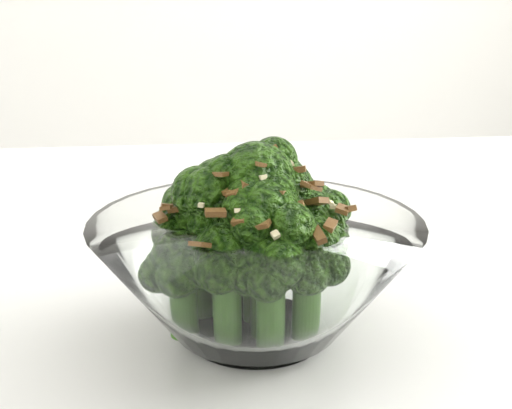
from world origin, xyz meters
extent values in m
cube|color=white|center=(-0.07, -0.10, 0.73)|extent=(1.28, 0.93, 0.04)
cylinder|color=white|center=(-0.12, -0.19, 0.75)|extent=(0.08, 0.08, 0.01)
cylinder|color=#2F5A17|center=(-0.12, -0.19, 0.80)|extent=(0.02, 0.02, 0.07)
sphere|color=#2C5910|center=(-0.12, -0.19, 0.84)|extent=(0.04, 0.04, 0.04)
cylinder|color=#2F5A17|center=(-0.10, -0.17, 0.79)|extent=(0.02, 0.02, 0.07)
sphere|color=#2C5910|center=(-0.10, -0.17, 0.84)|extent=(0.04, 0.04, 0.04)
cylinder|color=#2F5A17|center=(-0.13, -0.18, 0.79)|extent=(0.02, 0.02, 0.06)
sphere|color=#2C5910|center=(-0.13, -0.18, 0.84)|extent=(0.04, 0.04, 0.04)
cylinder|color=#2F5A17|center=(-0.12, -0.21, 0.79)|extent=(0.02, 0.02, 0.06)
sphere|color=#2C5910|center=(-0.12, -0.21, 0.83)|extent=(0.04, 0.04, 0.04)
cylinder|color=#2F5A17|center=(-0.09, -0.19, 0.79)|extent=(0.02, 0.02, 0.05)
sphere|color=#2C5910|center=(-0.09, -0.19, 0.82)|extent=(0.04, 0.04, 0.04)
cylinder|color=#2F5A17|center=(-0.15, -0.18, 0.78)|extent=(0.02, 0.02, 0.05)
sphere|color=#2C5910|center=(-0.15, -0.18, 0.82)|extent=(0.04, 0.04, 0.04)
cylinder|color=#2F5A17|center=(-0.09, -0.22, 0.78)|extent=(0.02, 0.02, 0.04)
sphere|color=#2C5910|center=(-0.09, -0.22, 0.81)|extent=(0.04, 0.04, 0.04)
cylinder|color=#2F5A17|center=(-0.14, -0.22, 0.78)|extent=(0.02, 0.02, 0.04)
sphere|color=#2C5910|center=(-0.14, -0.22, 0.81)|extent=(0.04, 0.04, 0.04)
cylinder|color=#2F5A17|center=(-0.08, -0.16, 0.78)|extent=(0.02, 0.02, 0.04)
sphere|color=#2C5910|center=(-0.08, -0.16, 0.80)|extent=(0.03, 0.03, 0.03)
cylinder|color=#2F5A17|center=(-0.16, -0.20, 0.78)|extent=(0.02, 0.02, 0.03)
sphere|color=#2C5910|center=(-0.16, -0.20, 0.80)|extent=(0.04, 0.04, 0.04)
cylinder|color=#2F5A17|center=(-0.11, -0.15, 0.78)|extent=(0.02, 0.02, 0.04)
sphere|color=#2C5910|center=(-0.11, -0.15, 0.81)|extent=(0.03, 0.03, 0.03)
cylinder|color=#2F5A17|center=(-0.12, -0.23, 0.78)|extent=(0.02, 0.02, 0.04)
sphere|color=#2C5910|center=(-0.12, -0.23, 0.81)|extent=(0.04, 0.04, 0.04)
cylinder|color=#2F5A17|center=(-0.14, -0.16, 0.78)|extent=(0.02, 0.02, 0.04)
sphere|color=#2C5910|center=(-0.14, -0.16, 0.81)|extent=(0.04, 0.04, 0.04)
cube|color=brown|center=(-0.07, -0.21, 0.83)|extent=(0.01, 0.01, 0.01)
cube|color=brown|center=(-0.10, -0.16, 0.84)|extent=(0.01, 0.01, 0.01)
cube|color=brown|center=(-0.13, -0.17, 0.85)|extent=(0.01, 0.01, 0.01)
cube|color=brown|center=(-0.10, -0.17, 0.85)|extent=(0.01, 0.01, 0.01)
cube|color=brown|center=(-0.13, -0.23, 0.84)|extent=(0.01, 0.01, 0.01)
cube|color=brown|center=(-0.12, -0.21, 0.85)|extent=(0.01, 0.01, 0.01)
cube|color=brown|center=(-0.10, -0.16, 0.84)|extent=(0.01, 0.01, 0.01)
cube|color=brown|center=(-0.13, -0.21, 0.85)|extent=(0.01, 0.01, 0.01)
cube|color=brown|center=(-0.14, -0.20, 0.85)|extent=(0.01, 0.01, 0.00)
cube|color=brown|center=(-0.16, -0.18, 0.83)|extent=(0.01, 0.01, 0.01)
cube|color=brown|center=(-0.14, -0.16, 0.84)|extent=(0.01, 0.01, 0.01)
cube|color=brown|center=(-0.11, -0.22, 0.85)|extent=(0.01, 0.01, 0.01)
cube|color=brown|center=(-0.15, -0.23, 0.82)|extent=(0.01, 0.01, 0.01)
cube|color=brown|center=(-0.10, -0.22, 0.84)|extent=(0.01, 0.01, 0.01)
cube|color=brown|center=(-0.15, -0.16, 0.83)|extent=(0.01, 0.01, 0.01)
cube|color=brown|center=(-0.12, -0.14, 0.82)|extent=(0.01, 0.01, 0.01)
cube|color=brown|center=(-0.09, -0.21, 0.84)|extent=(0.01, 0.01, 0.01)
cube|color=brown|center=(-0.13, -0.15, 0.83)|extent=(0.01, 0.01, 0.01)
cube|color=brown|center=(-0.12, -0.20, 0.86)|extent=(0.01, 0.01, 0.01)
cube|color=brown|center=(-0.12, -0.23, 0.83)|extent=(0.01, 0.01, 0.01)
cube|color=brown|center=(-0.13, -0.21, 0.84)|extent=(0.01, 0.01, 0.01)
cube|color=brown|center=(-0.12, -0.21, 0.85)|extent=(0.01, 0.01, 0.01)
cube|color=brown|center=(-0.14, -0.22, 0.84)|extent=(0.01, 0.01, 0.00)
cube|color=brown|center=(-0.15, -0.15, 0.83)|extent=(0.01, 0.01, 0.01)
cube|color=brown|center=(-0.10, -0.16, 0.84)|extent=(0.02, 0.01, 0.01)
cube|color=brown|center=(-0.11, -0.20, 0.85)|extent=(0.01, 0.01, 0.01)
cube|color=brown|center=(-0.14, -0.19, 0.84)|extent=(0.01, 0.01, 0.01)
cube|color=brown|center=(-0.11, -0.19, 0.86)|extent=(0.01, 0.01, 0.01)
cube|color=brown|center=(-0.09, -0.18, 0.85)|extent=(0.01, 0.01, 0.01)
cube|color=brown|center=(-0.16, -0.19, 0.83)|extent=(0.01, 0.01, 0.01)
cube|color=brown|center=(-0.11, -0.16, 0.84)|extent=(0.02, 0.01, 0.01)
cube|color=brown|center=(-0.08, -0.17, 0.83)|extent=(0.01, 0.01, 0.01)
cube|color=brown|center=(-0.14, -0.18, 0.84)|extent=(0.01, 0.01, 0.00)
cube|color=brown|center=(-0.09, -0.21, 0.85)|extent=(0.01, 0.01, 0.01)
cube|color=brown|center=(-0.09, -0.19, 0.85)|extent=(0.01, 0.01, 0.01)
cube|color=brown|center=(-0.16, -0.18, 0.83)|extent=(0.01, 0.01, 0.01)
cube|color=brown|center=(-0.11, -0.18, 0.86)|extent=(0.01, 0.01, 0.01)
cube|color=brown|center=(-0.07, -0.21, 0.83)|extent=(0.01, 0.01, 0.00)
cube|color=brown|center=(-0.09, -0.23, 0.83)|extent=(0.01, 0.01, 0.01)
cube|color=brown|center=(-0.09, -0.21, 0.85)|extent=(0.01, 0.01, 0.01)
cube|color=brown|center=(-0.13, -0.15, 0.84)|extent=(0.01, 0.02, 0.01)
cube|color=brown|center=(-0.11, -0.18, 0.86)|extent=(0.01, 0.01, 0.01)
cube|color=brown|center=(-0.08, -0.23, 0.83)|extent=(0.01, 0.01, 0.01)
cube|color=brown|center=(-0.17, -0.19, 0.83)|extent=(0.01, 0.01, 0.00)
cube|color=brown|center=(-0.10, -0.18, 0.85)|extent=(0.01, 0.01, 0.00)
cube|color=beige|center=(-0.08, -0.21, 0.84)|extent=(0.00, 0.00, 0.00)
cube|color=beige|center=(-0.10, -0.19, 0.85)|extent=(0.00, 0.00, 0.00)
cube|color=beige|center=(-0.08, -0.21, 0.83)|extent=(0.00, 0.00, 0.00)
cube|color=beige|center=(-0.11, -0.18, 0.86)|extent=(0.00, 0.00, 0.00)
cube|color=beige|center=(-0.11, -0.19, 0.86)|extent=(0.00, 0.00, 0.00)
cube|color=beige|center=(-0.12, -0.24, 0.83)|extent=(0.01, 0.01, 0.01)
cube|color=beige|center=(-0.12, -0.21, 0.85)|extent=(0.01, 0.01, 0.00)
cube|color=beige|center=(-0.14, -0.17, 0.85)|extent=(0.01, 0.01, 0.00)
cube|color=beige|center=(-0.15, -0.18, 0.84)|extent=(0.00, 0.00, 0.00)
cube|color=beige|center=(-0.11, -0.16, 0.84)|extent=(0.00, 0.00, 0.00)
cube|color=beige|center=(-0.15, -0.21, 0.84)|extent=(0.00, 0.00, 0.00)
cube|color=beige|center=(-0.13, -0.18, 0.85)|extent=(0.01, 0.01, 0.00)
cube|color=beige|center=(-0.13, -0.22, 0.84)|extent=(0.00, 0.00, 0.00)
cube|color=beige|center=(-0.10, -0.19, 0.86)|extent=(0.00, 0.00, 0.00)
cube|color=beige|center=(-0.15, -0.22, 0.84)|extent=(0.01, 0.01, 0.00)
cube|color=beige|center=(-0.09, -0.16, 0.84)|extent=(0.00, 0.01, 0.00)
cube|color=beige|center=(-0.15, -0.16, 0.83)|extent=(0.00, 0.01, 0.00)
cube|color=beige|center=(-0.08, -0.16, 0.84)|extent=(0.00, 0.00, 0.00)
cube|color=beige|center=(-0.15, -0.18, 0.85)|extent=(0.01, 0.01, 0.00)
cube|color=beige|center=(-0.15, -0.19, 0.84)|extent=(0.00, 0.00, 0.00)
camera|label=1|loc=(-0.20, -0.59, 0.96)|focal=55.00mm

